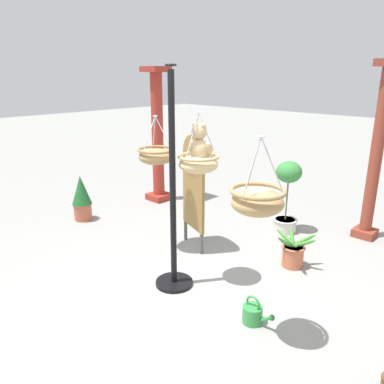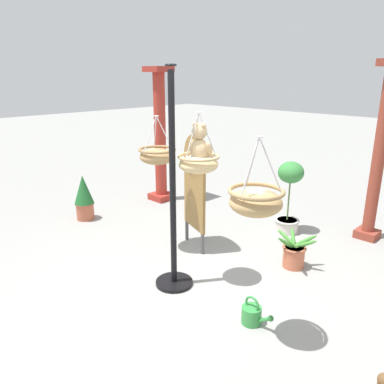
# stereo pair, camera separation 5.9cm
# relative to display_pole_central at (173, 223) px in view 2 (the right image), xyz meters

# --- Properties ---
(ground_plane) EXTENTS (40.00, 40.00, 0.00)m
(ground_plane) POSITION_rel_display_pole_central_xyz_m (0.15, 0.08, -0.78)
(ground_plane) COLOR gray
(display_pole_central) EXTENTS (0.44, 0.44, 2.49)m
(display_pole_central) POSITION_rel_display_pole_central_xyz_m (0.00, 0.00, 0.00)
(display_pole_central) COLOR black
(display_pole_central) RESTS_ON ground
(hanging_basket_with_teddy) EXTENTS (0.46, 0.46, 0.67)m
(hanging_basket_with_teddy) POSITION_rel_display_pole_central_xyz_m (0.15, 0.25, 0.68)
(hanging_basket_with_teddy) COLOR tan
(teddy_bear) EXTENTS (0.30, 0.26, 0.44)m
(teddy_bear) POSITION_rel_display_pole_central_xyz_m (0.15, 0.27, 0.87)
(teddy_bear) COLOR tan
(hanging_basket_left_high) EXTENTS (0.50, 0.50, 0.64)m
(hanging_basket_left_high) POSITION_rel_display_pole_central_xyz_m (-0.83, 0.50, 0.58)
(hanging_basket_left_high) COLOR #A37F51
(hanging_basket_right_low) EXTENTS (0.47, 0.47, 0.66)m
(hanging_basket_right_low) POSITION_rel_display_pole_central_xyz_m (1.23, -0.20, 0.61)
(hanging_basket_right_low) COLOR tan
(greenhouse_pillar_left) EXTENTS (0.42, 0.42, 2.52)m
(greenhouse_pillar_left) POSITION_rel_display_pole_central_xyz_m (-2.51, 1.99, 0.43)
(greenhouse_pillar_left) COLOR #9E2D23
(greenhouse_pillar_left) RESTS_ON ground
(greenhouse_pillar_right) EXTENTS (0.33, 0.33, 2.59)m
(greenhouse_pillar_right) POSITION_rel_display_pole_central_xyz_m (1.12, 2.98, 0.47)
(greenhouse_pillar_right) COLOR brown
(greenhouse_pillar_right) RESTS_ON ground
(potted_plant_fern_front) EXTENTS (0.33, 0.33, 0.78)m
(potted_plant_fern_front) POSITION_rel_display_pole_central_xyz_m (-2.63, 0.36, -0.38)
(potted_plant_fern_front) COLOR #AD563D
(potted_plant_fern_front) RESTS_ON ground
(potted_plant_flowering_red) EXTENTS (0.57, 0.49, 0.46)m
(potted_plant_flowering_red) POSITION_rel_display_pole_central_xyz_m (0.79, 1.37, -0.59)
(potted_plant_flowering_red) COLOR #BC6042
(potted_plant_flowering_red) RESTS_ON ground
(potted_plant_tall_leafy) EXTENTS (0.39, 0.39, 1.13)m
(potted_plant_tall_leafy) POSITION_rel_display_pole_central_xyz_m (0.12, 2.31, -0.14)
(potted_plant_tall_leafy) COLOR beige
(potted_plant_tall_leafy) RESTS_ON ground
(display_sign_board) EXTENTS (0.58, 0.25, 1.62)m
(display_sign_board) POSITION_rel_display_pole_central_xyz_m (-0.54, 0.90, 0.18)
(display_sign_board) COLOR olive
(display_sign_board) RESTS_ON ground
(watering_can) EXTENTS (0.35, 0.20, 0.30)m
(watering_can) POSITION_rel_display_pole_central_xyz_m (1.10, 0.04, -0.68)
(watering_can) COLOR #338C3F
(watering_can) RESTS_ON ground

